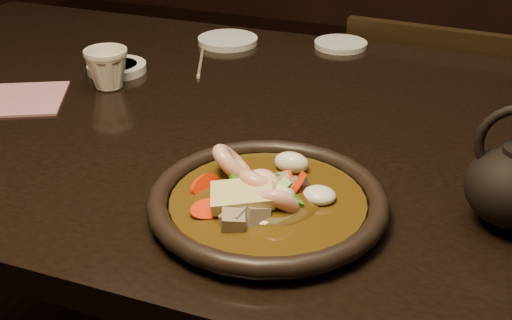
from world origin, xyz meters
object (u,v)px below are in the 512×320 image
(plate, at_px, (268,202))
(chair, at_px, (421,156))
(table, at_px, (228,155))
(tea_cup, at_px, (107,67))

(plate, bearing_deg, chair, 82.96)
(table, distance_m, plate, 0.31)
(chair, height_order, plate, chair)
(table, height_order, tea_cup, tea_cup)
(table, xyz_separation_m, tea_cup, (-0.24, 0.03, 0.11))
(tea_cup, bearing_deg, plate, -34.88)
(table, height_order, chair, chair)
(table, bearing_deg, chair, 65.58)
(chair, relative_size, plate, 2.68)
(plate, bearing_deg, tea_cup, 145.12)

